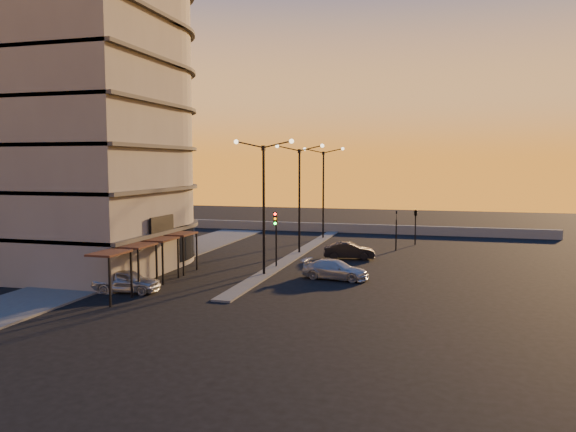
# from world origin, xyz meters

# --- Properties ---
(ground) EXTENTS (120.00, 120.00, 0.00)m
(ground) POSITION_xyz_m (0.00, 0.00, 0.00)
(ground) COLOR black
(ground) RESTS_ON ground
(sidewalk_west) EXTENTS (5.00, 40.00, 0.12)m
(sidewalk_west) POSITION_xyz_m (-10.50, 4.00, 0.06)
(sidewalk_west) COLOR #484846
(sidewalk_west) RESTS_ON ground
(median) EXTENTS (1.20, 36.00, 0.12)m
(median) POSITION_xyz_m (0.00, 10.00, 0.06)
(median) COLOR #484846
(median) RESTS_ON ground
(parapet) EXTENTS (44.00, 0.50, 1.00)m
(parapet) POSITION_xyz_m (2.00, 26.00, 0.50)
(parapet) COLOR slate
(parapet) RESTS_ON ground
(building) EXTENTS (14.35, 17.08, 25.00)m
(building) POSITION_xyz_m (-14.00, 0.03, 11.91)
(building) COLOR slate
(building) RESTS_ON ground
(streetlamp_near) EXTENTS (4.32, 0.32, 9.51)m
(streetlamp_near) POSITION_xyz_m (0.00, 0.00, 5.59)
(streetlamp_near) COLOR black
(streetlamp_near) RESTS_ON ground
(streetlamp_mid) EXTENTS (4.32, 0.32, 9.51)m
(streetlamp_mid) POSITION_xyz_m (0.00, 10.00, 5.59)
(streetlamp_mid) COLOR black
(streetlamp_mid) RESTS_ON ground
(streetlamp_far) EXTENTS (4.32, 0.32, 9.51)m
(streetlamp_far) POSITION_xyz_m (0.00, 20.00, 5.59)
(streetlamp_far) COLOR black
(streetlamp_far) RESTS_ON ground
(traffic_light_main) EXTENTS (0.28, 0.44, 4.25)m
(traffic_light_main) POSITION_xyz_m (0.00, 2.87, 2.89)
(traffic_light_main) COLOR black
(traffic_light_main) RESTS_ON ground
(signal_east_a) EXTENTS (0.13, 0.16, 3.60)m
(signal_east_a) POSITION_xyz_m (8.00, 14.00, 1.93)
(signal_east_a) COLOR black
(signal_east_a) RESTS_ON ground
(signal_east_b) EXTENTS (0.42, 1.99, 3.60)m
(signal_east_b) POSITION_xyz_m (9.50, 18.00, 3.10)
(signal_east_b) COLOR black
(signal_east_b) RESTS_ON ground
(car_hatchback) EXTENTS (4.24, 1.99, 1.40)m
(car_hatchback) POSITION_xyz_m (-6.50, -7.15, 0.70)
(car_hatchback) COLOR #A7ABAF
(car_hatchback) RESTS_ON ground
(car_sedan) EXTENTS (4.33, 2.16, 1.36)m
(car_sedan) POSITION_xyz_m (4.66, 8.34, 0.68)
(car_sedan) COLOR black
(car_sedan) RESTS_ON ground
(car_wagon) EXTENTS (4.76, 2.44, 1.32)m
(car_wagon) POSITION_xyz_m (5.07, 0.09, 0.66)
(car_wagon) COLOR #AFB3B7
(car_wagon) RESTS_ON ground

